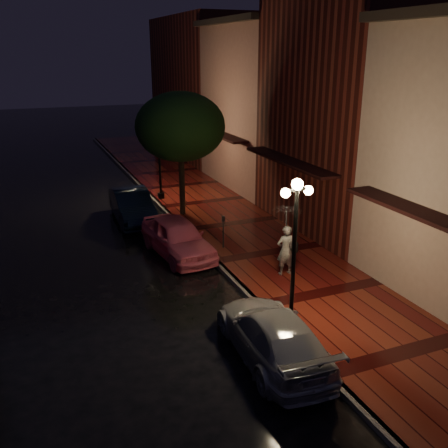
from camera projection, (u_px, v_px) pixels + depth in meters
name	position (u px, v px, depth m)	size (l,w,h in m)	color
ground	(217.00, 264.00, 18.87)	(120.00, 120.00, 0.00)	black
sidewalk	(270.00, 254.00, 19.66)	(4.50, 60.00, 0.15)	#450D0C
curb	(217.00, 263.00, 18.85)	(0.25, 60.00, 0.15)	#595451
storefront_mid	(351.00, 104.00, 21.32)	(5.00, 8.00, 11.00)	#511914
storefront_far	(265.00, 109.00, 28.64)	(5.00, 8.00, 9.00)	#8C5951
storefront_extra	(205.00, 88.00, 37.21)	(5.00, 12.00, 10.00)	#511914
streetlamp_near	(294.00, 244.00, 13.78)	(0.96, 0.36, 4.31)	black
streetlamp_far	(159.00, 153.00, 26.00)	(0.96, 0.36, 4.31)	black
street_tree	(181.00, 129.00, 22.92)	(4.16, 4.16, 5.80)	black
pink_car	(178.00, 237.00, 19.49)	(1.77, 4.39, 1.50)	#E45D79
navy_car	(132.00, 206.00, 23.39)	(1.59, 4.56, 1.50)	black
silver_car	(273.00, 335.00, 12.93)	(1.89, 4.65, 1.35)	#9D9DA4
woman_with_umbrella	(286.00, 230.00, 17.18)	(1.05, 1.07, 2.53)	silver
parking_meter	(223.00, 229.00, 19.82)	(0.14, 0.13, 1.33)	black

